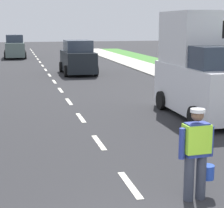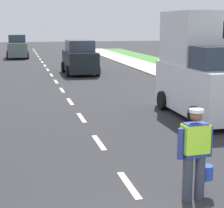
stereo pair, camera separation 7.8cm
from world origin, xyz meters
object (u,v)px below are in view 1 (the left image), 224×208
object	(u,v)px
road_worker	(197,150)
delivery_truck	(202,69)
car_oncoming_third	(15,47)
car_outgoing_far	(78,58)

from	to	relation	value
road_worker	delivery_truck	bearing A→B (deg)	63.86
road_worker	car_oncoming_third	bearing A→B (deg)	95.13
delivery_truck	car_outgoing_far	xyz separation A→B (m)	(-2.29, 12.71, -0.63)
car_oncoming_third	delivery_truck	bearing A→B (deg)	-76.97
delivery_truck	car_oncoming_third	bearing A→B (deg)	103.03
delivery_truck	car_oncoming_third	world-z (taller)	delivery_truck
delivery_truck	car_outgoing_far	world-z (taller)	delivery_truck
road_worker	car_oncoming_third	distance (m)	32.64
car_outgoing_far	car_oncoming_third	xyz separation A→B (m)	(-3.76, 13.42, 0.01)
delivery_truck	car_oncoming_third	distance (m)	26.83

